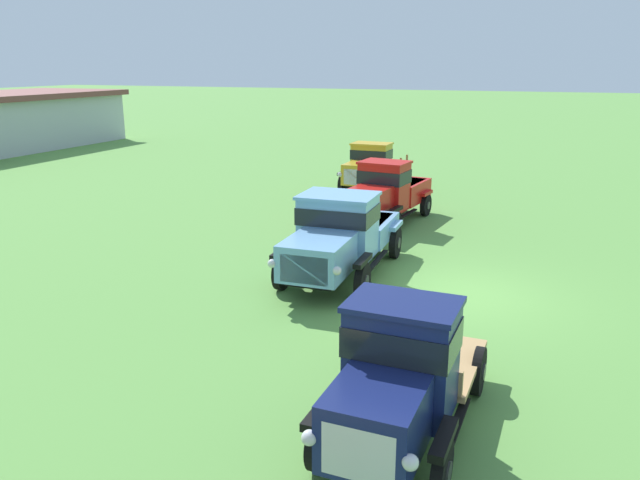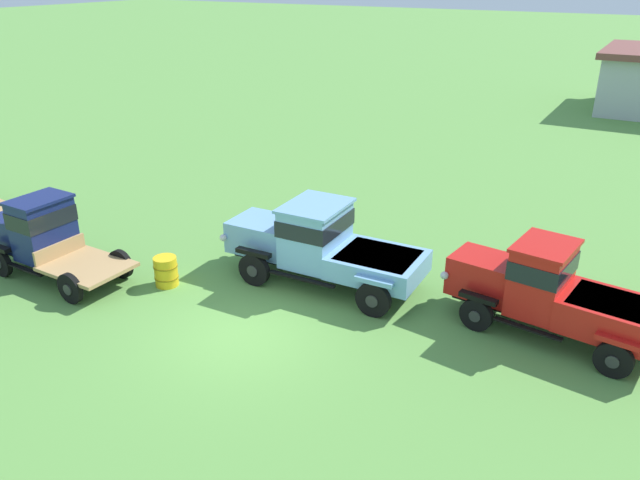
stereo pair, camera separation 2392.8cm
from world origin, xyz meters
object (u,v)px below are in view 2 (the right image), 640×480
at_px(vintage_truck_midrow_center, 320,243).
at_px(oil_drum_beside_row, 166,271).
at_px(vintage_truck_second_in_line, 42,234).
at_px(vintage_truck_far_side, 550,291).

relative_size(vintage_truck_midrow_center, oil_drum_beside_row, 6.85).
height_order(vintage_truck_midrow_center, oil_drum_beside_row, vintage_truck_midrow_center).
relative_size(vintage_truck_second_in_line, vintage_truck_far_side, 0.92).
distance_m(vintage_truck_second_in_line, vintage_truck_midrow_center, 7.73).
height_order(vintage_truck_far_side, oil_drum_beside_row, vintage_truck_far_side).
xyz_separation_m(vintage_truck_midrow_center, vintage_truck_far_side, (5.90, 0.36, -0.04)).
bearing_deg(vintage_truck_midrow_center, vintage_truck_second_in_line, -154.37).
xyz_separation_m(vintage_truck_second_in_line, vintage_truck_midrow_center, (6.97, 3.34, -0.00)).
xyz_separation_m(vintage_truck_second_in_line, vintage_truck_far_side, (12.87, 3.70, -0.04)).
distance_m(vintage_truck_midrow_center, oil_drum_beside_row, 4.23).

